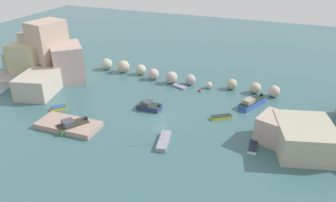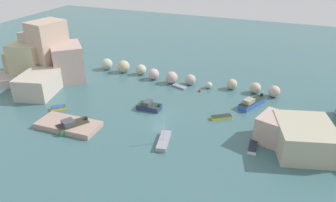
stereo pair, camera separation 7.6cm
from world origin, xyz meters
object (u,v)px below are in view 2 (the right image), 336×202
at_px(stone_dock, 69,125).
at_px(moored_boat_3, 149,106).
at_px(channel_buoy, 200,90).
at_px(moored_boat_6, 58,108).
at_px(moored_boat_7, 72,125).
at_px(moored_boat_1, 164,141).
at_px(moored_boat_0, 252,103).
at_px(moored_boat_2, 253,147).
at_px(moored_boat_5, 180,87).
at_px(moored_boat_4, 221,117).

bearing_deg(stone_dock, moored_boat_3, 47.94).
xyz_separation_m(channel_buoy, moored_boat_6, (-21.02, -16.30, 0.02)).
bearing_deg(moored_boat_7, moored_boat_1, 128.35).
relative_size(stone_dock, moored_boat_1, 1.95).
bearing_deg(moored_boat_6, moored_boat_0, 158.09).
bearing_deg(moored_boat_2, moored_boat_6, 87.87).
relative_size(channel_buoy, moored_boat_0, 0.08).
relative_size(moored_boat_1, moored_boat_5, 1.56).
distance_m(moored_boat_3, moored_boat_5, 10.92).
bearing_deg(moored_boat_6, moored_boat_4, 149.42).
relative_size(channel_buoy, moored_boat_6, 0.19).
height_order(stone_dock, moored_boat_6, stone_dock).
relative_size(channel_buoy, moored_boat_2, 0.16).
xyz_separation_m(moored_boat_1, moored_boat_2, (12.34, 3.41, -0.10)).
bearing_deg(moored_boat_6, moored_boat_2, 135.29).
distance_m(moored_boat_2, moored_boat_6, 33.62).
distance_m(channel_buoy, moored_boat_2, 20.17).
height_order(channel_buoy, moored_boat_7, moored_boat_7).
height_order(stone_dock, moored_boat_2, stone_dock).
relative_size(stone_dock, moored_boat_2, 3.03).
distance_m(channel_buoy, moored_boat_5, 4.39).
relative_size(moored_boat_0, moored_boat_2, 1.94).
bearing_deg(channel_buoy, moored_boat_0, -13.40).
relative_size(moored_boat_1, moored_boat_3, 1.26).
xyz_separation_m(stone_dock, moored_boat_2, (28.08, 4.88, -0.16)).
distance_m(moored_boat_2, moored_boat_7, 27.65).
distance_m(channel_buoy, moored_boat_6, 26.60).
bearing_deg(moored_boat_5, moored_boat_0, 7.64).
height_order(moored_boat_0, moored_boat_7, moored_boat_7).
xyz_separation_m(moored_boat_5, moored_boat_6, (-16.66, -16.73, 0.10)).
distance_m(moored_boat_3, moored_boat_7, 13.47).
distance_m(stone_dock, channel_buoy, 25.80).
distance_m(moored_boat_4, moored_boat_6, 28.41).
bearing_deg(moored_boat_2, stone_dock, 96.81).
bearing_deg(moored_boat_1, moored_boat_6, -109.36).
xyz_separation_m(moored_boat_0, moored_boat_1, (-10.17, -16.68, -0.28)).
bearing_deg(moored_boat_2, moored_boat_7, 97.58).
distance_m(channel_buoy, moored_boat_3, 12.04).
height_order(moored_boat_0, moored_boat_4, moored_boat_0).
bearing_deg(channel_buoy, moored_boat_2, -51.36).
bearing_deg(moored_boat_6, stone_dock, 96.27).
bearing_deg(moored_boat_7, moored_boat_2, 132.46).
distance_m(moored_boat_0, moored_boat_7, 31.02).
relative_size(stone_dock, moored_boat_4, 2.85).
relative_size(stone_dock, moored_boat_6, 3.64).
bearing_deg(moored_boat_3, moored_boat_6, 21.35).
bearing_deg(moored_boat_2, moored_boat_3, 70.81).
xyz_separation_m(stone_dock, moored_boat_4, (21.90, 11.72, -0.16)).
bearing_deg(moored_boat_5, stone_dock, -99.02).
height_order(moored_boat_1, moored_boat_2, moored_boat_1).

